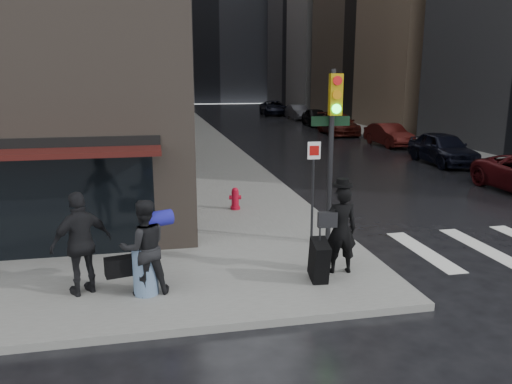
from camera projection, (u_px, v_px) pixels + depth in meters
ground at (300, 278)px, 10.75m from camera, size 140.00×140.00×0.00m
sidewalk_left at (194, 135)px, 36.49m from camera, size 4.00×50.00×0.15m
sidewalk_right at (366, 131)px, 39.17m from camera, size 3.00×50.00×0.15m
bldg_left_far at (67, 7)px, 64.38m from camera, size 22.00×20.00×26.00m
bldg_right_far at (362, 15)px, 68.41m from camera, size 22.00×20.00×25.00m
bldg_distant at (201, 4)px, 82.73m from camera, size 40.00×12.00×32.00m
man_overcoat at (336, 234)px, 10.41m from camera, size 1.15×1.02×2.08m
man_jeans at (144, 247)px, 9.43m from camera, size 1.37×0.89×1.87m
man_greycoat at (81, 243)px, 9.45m from camera, size 1.27×1.01×2.01m
traffic_light at (331, 134)px, 11.94m from camera, size 1.07×0.50×4.27m
fire_hydrant at (235, 200)px, 15.71m from camera, size 0.40×0.31×0.70m
parked_car_1 at (443, 148)px, 24.65m from camera, size 2.13×4.75×1.59m
parked_car_2 at (389, 135)px, 31.18m from camera, size 1.61×4.26×1.39m
parked_car_3 at (338, 124)px, 37.43m from camera, size 2.48×5.47×1.56m
parked_car_4 at (316, 117)px, 43.95m from camera, size 2.10×4.62×1.54m
parked_car_5 at (298, 112)px, 50.45m from camera, size 1.69×4.52×1.47m
parked_car_6 at (274, 108)px, 56.69m from camera, size 3.04×5.88×1.58m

